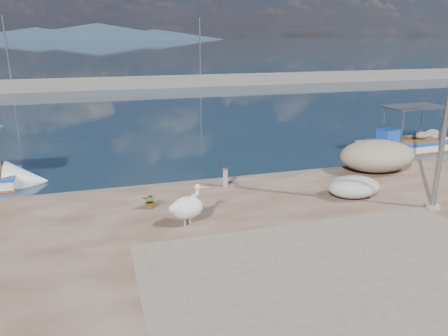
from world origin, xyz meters
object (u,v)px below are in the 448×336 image
Objects in this scene: boat_right at (409,146)px; bollard_near at (225,176)px; lamp_post at (448,101)px; pelican at (188,207)px.

boat_right is 8.00× the size of bollard_near.
lamp_post is 10.01× the size of bollard_near.
boat_right reaches higher than pelican.
lamp_post reaches higher than bollard_near.
boat_right reaches higher than bollard_near.
pelican is at bearing -154.61° from boat_right.
lamp_post is (7.54, -0.89, 2.74)m from pelican.
pelican is (-12.95, -6.87, 0.85)m from boat_right.
pelican is 8.07m from lamp_post.
pelican reaches higher than bollard_near.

